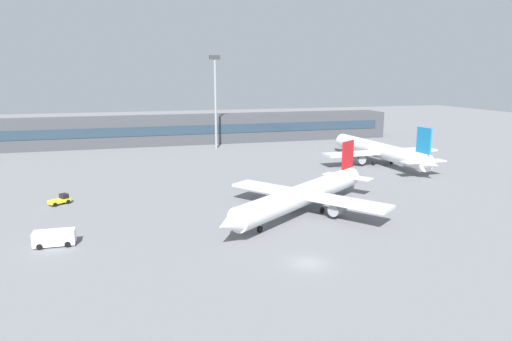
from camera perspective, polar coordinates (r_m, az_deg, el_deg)
The scene contains 7 objects.
ground_plane at distance 92.83m, azimuth -2.89°, elevation -1.98°, with size 400.00×400.00×0.00m, color slate.
terminal_building at distance 152.72m, azimuth -8.23°, elevation 5.10°, with size 136.29×12.13×9.00m.
airplane_near at distance 74.63m, azimuth 5.83°, elevation -3.05°, with size 34.29×27.72×10.07m.
airplane_mid at distance 120.43m, azimuth 14.87°, elevation 2.46°, with size 30.86×44.26×10.93m.
baggage_tug_yellow at distance 86.93m, azimuth -23.08°, elevation -3.36°, with size 3.82×3.28×1.75m.
service_van_white at distance 66.60m, azimuth -23.75°, elevation -7.64°, with size 5.23×2.38×2.08m.
floodlight_tower_west at distance 139.20m, azimuth -5.06°, elevation 9.22°, with size 3.20×0.80×27.64m.
Camera 1 is at (-20.11, -47.87, 22.21)m, focal length 32.25 mm.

